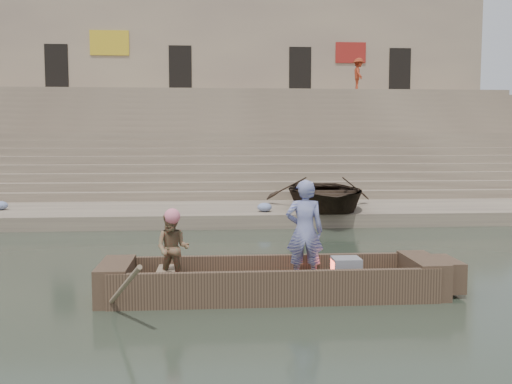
{
  "coord_description": "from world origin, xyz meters",
  "views": [
    {
      "loc": [
        -0.27,
        -10.39,
        2.61
      ],
      "look_at": [
        0.73,
        2.49,
        1.4
      ],
      "focal_mm": 40.83,
      "sensor_mm": 36.0,
      "label": 1
    }
  ],
  "objects": [
    {
      "name": "ground",
      "position": [
        0.0,
        0.0,
        0.0
      ],
      "size": [
        120.0,
        120.0,
        0.0
      ],
      "primitive_type": "plane",
      "color": "#2B3528",
      "rests_on": "ground"
    },
    {
      "name": "television",
      "position": [
        1.95,
        -1.01,
        0.42
      ],
      "size": [
        0.46,
        0.42,
        0.4
      ],
      "color": "gray",
      "rests_on": "main_rowboat"
    },
    {
      "name": "upper_landing",
      "position": [
        0.0,
        22.5,
        2.6
      ],
      "size": [
        32.0,
        3.0,
        5.2
      ],
      "primitive_type": "cube",
      "color": "gray",
      "rests_on": "ground"
    },
    {
      "name": "building_wall",
      "position": [
        0.0,
        26.5,
        5.6
      ],
      "size": [
        32.0,
        5.07,
        11.2
      ],
      "color": "tan",
      "rests_on": "ground"
    },
    {
      "name": "standing_man",
      "position": [
        1.26,
        -0.98,
        1.07
      ],
      "size": [
        0.66,
        0.47,
        1.7
      ],
      "primitive_type": "imported",
      "rotation": [
        0.0,
        0.0,
        3.04
      ],
      "color": "navy",
      "rests_on": "main_rowboat"
    },
    {
      "name": "lower_landing",
      "position": [
        0.0,
        8.0,
        0.2
      ],
      "size": [
        32.0,
        4.0,
        0.4
      ],
      "primitive_type": "cube",
      "color": "gray",
      "rests_on": "ground"
    },
    {
      "name": "cloth_bundles",
      "position": [
        -2.7,
        7.35,
        0.53
      ],
      "size": [
        8.49,
        1.49,
        0.26
      ],
      "color": "#3F5999",
      "rests_on": "lower_landing"
    },
    {
      "name": "beached_rowboat",
      "position": [
        3.21,
        7.29,
        0.9
      ],
      "size": [
        3.76,
        5.06,
        1.0
      ],
      "primitive_type": "imported",
      "rotation": [
        0.0,
        0.0,
        -0.06
      ],
      "color": "#2D2116",
      "rests_on": "lower_landing"
    },
    {
      "name": "rowboat_trim",
      "position": [
        0.94,
        -1.02,
        0.31
      ],
      "size": [
        6.04,
        2.63,
        1.85
      ],
      "color": "brown",
      "rests_on": "ground"
    },
    {
      "name": "ghat_steps",
      "position": [
        0.0,
        17.19,
        1.8
      ],
      "size": [
        32.0,
        11.0,
        5.2
      ],
      "color": "gray",
      "rests_on": "ground"
    },
    {
      "name": "rowing_man",
      "position": [
        -0.9,
        -1.0,
        0.81
      ],
      "size": [
        0.66,
        0.56,
        1.18
      ],
      "primitive_type": "imported",
      "rotation": [
        0.0,
        0.0,
        -0.21
      ],
      "color": "#2A7E4A",
      "rests_on": "main_rowboat"
    },
    {
      "name": "main_rowboat",
      "position": [
        0.73,
        -1.01,
        0.11
      ],
      "size": [
        5.0,
        1.3,
        0.22
      ],
      "primitive_type": "cube",
      "color": "brown",
      "rests_on": "ground"
    },
    {
      "name": "pedestrian",
      "position": [
        7.89,
        21.6,
        6.09
      ],
      "size": [
        0.72,
        1.18,
        1.78
      ],
      "primitive_type": "imported",
      "rotation": [
        0.0,
        0.0,
        1.52
      ],
      "color": "maroon",
      "rests_on": "upper_landing"
    },
    {
      "name": "mid_landing",
      "position": [
        0.0,
        15.5,
        1.4
      ],
      "size": [
        32.0,
        3.0,
        2.8
      ],
      "primitive_type": "cube",
      "color": "gray",
      "rests_on": "ground"
    }
  ]
}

